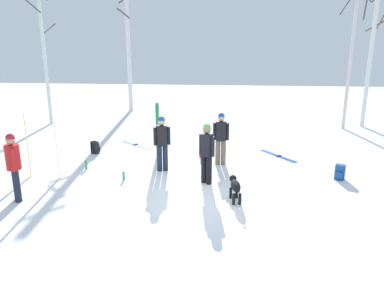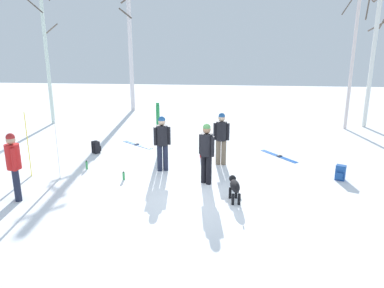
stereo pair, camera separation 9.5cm
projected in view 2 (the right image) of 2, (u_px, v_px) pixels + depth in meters
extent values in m
plane|color=white|center=(191.00, 200.00, 8.79)|extent=(60.00, 60.00, 0.00)
cylinder|color=black|center=(204.00, 169.00, 9.85)|extent=(0.16, 0.16, 0.82)
cylinder|color=black|center=(209.00, 170.00, 9.73)|extent=(0.16, 0.16, 0.82)
cylinder|color=black|center=(207.00, 145.00, 9.60)|extent=(0.34, 0.34, 0.62)
sphere|color=#997051|center=(207.00, 130.00, 9.49)|extent=(0.22, 0.22, 0.22)
sphere|color=#4C8C4C|center=(207.00, 127.00, 9.48)|extent=(0.21, 0.21, 0.21)
cylinder|color=black|center=(201.00, 144.00, 9.74)|extent=(0.10, 0.10, 0.56)
cylinder|color=black|center=(213.00, 147.00, 9.47)|extent=(0.10, 0.10, 0.56)
cylinder|color=#1E2338|center=(17.00, 183.00, 8.77)|extent=(0.16, 0.16, 0.82)
cylinder|color=#1E2338|center=(17.00, 185.00, 8.62)|extent=(0.16, 0.16, 0.82)
cylinder|color=red|center=(13.00, 157.00, 8.51)|extent=(0.34, 0.34, 0.62)
sphere|color=tan|center=(11.00, 140.00, 8.40)|extent=(0.22, 0.22, 0.22)
sphere|color=#B22626|center=(10.00, 137.00, 8.39)|extent=(0.21, 0.21, 0.21)
cylinder|color=red|center=(13.00, 155.00, 8.69)|extent=(0.10, 0.10, 0.56)
cylinder|color=red|center=(14.00, 160.00, 8.34)|extent=(0.10, 0.10, 0.56)
cylinder|color=#1E2338|center=(166.00, 158.00, 10.85)|extent=(0.16, 0.16, 0.82)
cylinder|color=#1E2338|center=(160.00, 158.00, 10.82)|extent=(0.16, 0.16, 0.82)
cylinder|color=black|center=(162.00, 135.00, 10.65)|extent=(0.34, 0.34, 0.62)
sphere|color=beige|center=(162.00, 122.00, 10.54)|extent=(0.22, 0.22, 0.22)
sphere|color=#265999|center=(162.00, 120.00, 10.53)|extent=(0.21, 0.21, 0.21)
cylinder|color=black|center=(169.00, 136.00, 10.70)|extent=(0.10, 0.10, 0.56)
cylinder|color=black|center=(155.00, 136.00, 10.61)|extent=(0.10, 0.10, 0.56)
cylinder|color=#72604C|center=(224.00, 153.00, 11.40)|extent=(0.16, 0.16, 0.82)
cylinder|color=#72604C|center=(218.00, 152.00, 11.43)|extent=(0.16, 0.16, 0.82)
cylinder|color=black|center=(221.00, 131.00, 11.23)|extent=(0.34, 0.34, 0.62)
sphere|color=beige|center=(222.00, 118.00, 11.12)|extent=(0.22, 0.22, 0.22)
sphere|color=#265999|center=(222.00, 116.00, 11.10)|extent=(0.21, 0.21, 0.21)
cylinder|color=black|center=(228.00, 132.00, 11.21)|extent=(0.10, 0.10, 0.56)
cylinder|color=black|center=(215.00, 131.00, 11.26)|extent=(0.10, 0.10, 0.56)
ellipsoid|color=black|center=(235.00, 186.00, 8.60)|extent=(0.33, 0.63, 0.26)
sphere|color=black|center=(233.00, 179.00, 8.90)|extent=(0.18, 0.18, 0.18)
ellipsoid|color=black|center=(232.00, 178.00, 8.97)|extent=(0.08, 0.11, 0.06)
cylinder|color=black|center=(238.00, 188.00, 8.24)|extent=(0.07, 0.20, 0.17)
cylinder|color=black|center=(230.00, 193.00, 8.85)|extent=(0.07, 0.07, 0.28)
cylinder|color=black|center=(236.00, 193.00, 8.86)|extent=(0.07, 0.07, 0.28)
cylinder|color=black|center=(233.00, 199.00, 8.47)|extent=(0.07, 0.07, 0.28)
cylinder|color=black|center=(239.00, 199.00, 8.48)|extent=(0.07, 0.07, 0.28)
cube|color=white|center=(57.00, 150.00, 10.08)|extent=(0.10, 0.16, 1.71)
cube|color=white|center=(54.00, 119.00, 9.84)|extent=(0.04, 0.06, 0.10)
cube|color=white|center=(58.00, 151.00, 10.02)|extent=(0.10, 0.16, 1.71)
cube|color=white|center=(54.00, 120.00, 9.79)|extent=(0.04, 0.06, 0.10)
cube|color=green|center=(159.00, 131.00, 12.20)|extent=(0.07, 0.03, 1.81)
cube|color=green|center=(158.00, 104.00, 11.95)|extent=(0.06, 0.03, 0.10)
cube|color=green|center=(158.00, 131.00, 12.22)|extent=(0.07, 0.03, 1.81)
cube|color=green|center=(157.00, 104.00, 11.97)|extent=(0.06, 0.03, 0.10)
cube|color=yellow|center=(28.00, 146.00, 10.26)|extent=(0.10, 0.16, 1.83)
cube|color=yellow|center=(24.00, 114.00, 10.02)|extent=(0.04, 0.06, 0.10)
cube|color=yellow|center=(28.00, 146.00, 10.32)|extent=(0.10, 0.16, 1.83)
cube|color=yellow|center=(24.00, 114.00, 10.07)|extent=(0.04, 0.06, 0.10)
cube|color=blue|center=(139.00, 144.00, 13.92)|extent=(1.39, 1.08, 0.02)
cube|color=#333338|center=(138.00, 144.00, 13.95)|extent=(0.13, 0.12, 0.03)
cube|color=blue|center=(136.00, 145.00, 13.85)|extent=(1.39, 1.08, 0.02)
cube|color=#333338|center=(136.00, 144.00, 13.88)|extent=(0.13, 0.12, 0.03)
cube|color=blue|center=(277.00, 156.00, 12.38)|extent=(1.07, 1.48, 0.02)
cube|color=#333338|center=(278.00, 156.00, 12.33)|extent=(0.12, 0.13, 0.03)
cube|color=blue|center=(280.00, 156.00, 12.42)|extent=(1.07, 1.48, 0.02)
cube|color=#333338|center=(281.00, 156.00, 12.37)|extent=(0.12, 0.13, 0.03)
cube|color=#1E4C99|center=(340.00, 172.00, 10.10)|extent=(0.32, 0.29, 0.44)
cube|color=#1E4C99|center=(339.00, 176.00, 10.01)|extent=(0.20, 0.14, 0.20)
cube|color=black|center=(339.00, 171.00, 10.23)|extent=(0.04, 0.04, 0.37)
cube|color=black|center=(344.00, 172.00, 10.16)|extent=(0.04, 0.04, 0.37)
cube|color=black|center=(96.00, 147.00, 12.74)|extent=(0.33, 0.32, 0.44)
cube|color=black|center=(99.00, 148.00, 12.85)|extent=(0.19, 0.17, 0.20)
cube|color=black|center=(94.00, 148.00, 12.61)|extent=(0.04, 0.04, 0.37)
cube|color=black|center=(92.00, 147.00, 12.71)|extent=(0.04, 0.04, 0.37)
cube|color=red|center=(204.00, 151.00, 12.29)|extent=(0.28, 0.31, 0.44)
cube|color=red|center=(207.00, 153.00, 12.25)|extent=(0.13, 0.20, 0.20)
cube|color=black|center=(200.00, 151.00, 12.28)|extent=(0.04, 0.04, 0.37)
cube|color=black|center=(202.00, 150.00, 12.40)|extent=(0.04, 0.04, 0.37)
cylinder|color=green|center=(124.00, 176.00, 10.14)|extent=(0.07, 0.07, 0.22)
cylinder|color=black|center=(123.00, 172.00, 10.11)|extent=(0.04, 0.04, 0.02)
cylinder|color=green|center=(87.00, 165.00, 11.03)|extent=(0.06, 0.06, 0.26)
cylinder|color=black|center=(86.00, 161.00, 10.99)|extent=(0.04, 0.04, 0.02)
cylinder|color=silver|center=(47.00, 59.00, 17.20)|extent=(0.18, 0.18, 6.40)
cylinder|color=brown|center=(51.00, 29.00, 17.22)|extent=(0.89, 0.34, 0.54)
cylinder|color=brown|center=(32.00, 3.00, 16.04)|extent=(1.17, 0.36, 0.89)
cylinder|color=silver|center=(130.00, 48.00, 20.96)|extent=(0.26, 0.26, 7.57)
cylinder|color=brown|center=(125.00, 13.00, 20.11)|extent=(0.84, 0.30, 0.64)
cylinder|color=silver|center=(354.00, 52.00, 15.84)|extent=(0.15, 0.15, 7.12)
cylinder|color=brown|center=(352.00, 0.00, 15.68)|extent=(0.90, 0.46, 1.33)
cylinder|color=silver|center=(374.00, 47.00, 16.21)|extent=(0.19, 0.19, 7.53)
cylinder|color=brown|center=(368.00, 9.00, 15.99)|extent=(0.43, 0.94, 1.03)
cylinder|color=brown|center=(380.00, 24.00, 16.31)|extent=(0.90, 0.68, 0.63)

